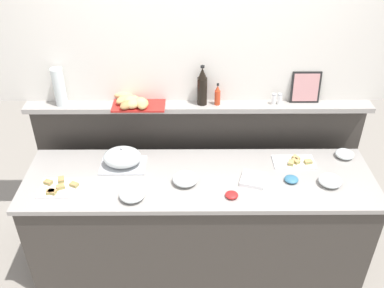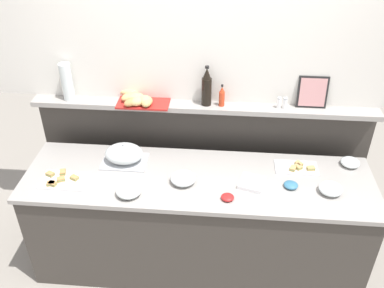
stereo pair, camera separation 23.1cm
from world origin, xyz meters
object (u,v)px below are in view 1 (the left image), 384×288
Objects in this scene: serving_cloche at (122,158)px; water_carafe at (59,87)px; glass_bowl_large at (330,181)px; condiment_bowl_cream at (232,195)px; glass_bowl_extra at (345,154)px; condiment_bowl_teal at (291,179)px; pepper_shaker at (280,99)px; napkin_stack at (253,179)px; bread_basket at (134,102)px; sandwich_platter_side at (62,187)px; wine_bottle_dark at (202,87)px; framed_picture at (306,87)px; salt_shaker at (274,99)px; sandwich_platter_rear at (295,162)px; hot_sauce_bottle at (217,95)px; glass_bowl_medium at (185,179)px; glass_bowl_small at (132,195)px.

serving_cloche is 0.71m from water_carafe.
condiment_bowl_cream is (-0.71, -0.13, -0.01)m from glass_bowl_large.
glass_bowl_extra is 1.41× the size of condiment_bowl_teal.
pepper_shaker is at bearing 157.57° from glass_bowl_extra.
water_carafe is at bearing 160.60° from napkin_stack.
water_carafe is at bearing 177.34° from bread_basket.
pepper_shaker reaches higher than sandwich_platter_side.
wine_bottle_dark is at bearing 0.32° from water_carafe.
condiment_bowl_teal is 0.41× the size of framed_picture.
serving_cloche is 0.44m from bread_basket.
salt_shaker is at bearing 20.56° from sandwich_platter_side.
sandwich_platter_rear is 1.28× the size of framed_picture.
hot_sauce_bottle is at bearing -176.53° from framed_picture.
sandwich_platter_side is 1.25m from wine_bottle_dark.
condiment_bowl_cream is at bearing -153.14° from glass_bowl_extra.
salt_shaker is (-0.08, 0.51, 0.38)m from condiment_bowl_teal.
pepper_shaker is 0.29× the size of water_carafe.
condiment_bowl_cream is at bearing -130.19° from framed_picture.
sandwich_platter_side is 0.76m from water_carafe.
sandwich_platter_rear is 1.85× the size of napkin_stack.
serving_cloche reaches higher than condiment_bowl_teal.
sandwich_platter_rear is 3.50× the size of condiment_bowl_cream.
napkin_stack is at bearing -11.19° from serving_cloche.
serving_cloche is (0.40, 0.26, 0.06)m from sandwich_platter_side.
serving_cloche is at bearing 168.81° from napkin_stack.
sandwich_platter_rear is 1.00× the size of wine_bottle_dark.
water_carafe is at bearing 170.90° from sandwich_platter_rear.
sandwich_platter_rear is 0.87m from glass_bowl_medium.
hot_sauce_bottle reaches higher than glass_bowl_medium.
napkin_stack is at bearing -64.25° from hot_sauce_bottle.
water_carafe reaches higher than sandwich_platter_side.
glass_bowl_extra is at bearing 21.54° from napkin_stack.
glass_bowl_medium is at bearing 24.61° from glass_bowl_small.
condiment_bowl_teal reaches higher than napkin_stack.
condiment_bowl_teal is 0.57× the size of hot_sauce_bottle.
sandwich_platter_side is 1.73m from pepper_shaker.
glass_bowl_large is (1.89, 0.04, 0.02)m from sandwich_platter_side.
sandwich_platter_rear is at bearing -11.93° from bread_basket.
napkin_stack is 0.83m from framed_picture.
pepper_shaker reaches higher than glass_bowl_large.
condiment_bowl_teal is at bearing 2.56° from sandwich_platter_side.
bread_basket is at bearing 151.47° from napkin_stack.
pepper_shaker is at bearing 14.82° from serving_cloche.
condiment_bowl_cream is at bearing -120.93° from pepper_shaker.
water_carafe is at bearing 97.82° from sandwich_platter_side.
hot_sauce_bottle is 0.43m from salt_shaker.
glass_bowl_medium reaches higher than condiment_bowl_teal.
water_carafe is (-1.86, -0.04, 0.03)m from framed_picture.
bread_basket is (-0.71, 0.65, 0.37)m from condiment_bowl_cream.
pepper_shaker reaches higher than serving_cloche.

